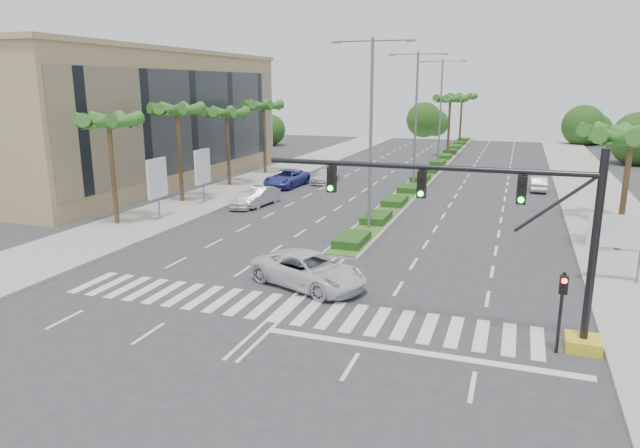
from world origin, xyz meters
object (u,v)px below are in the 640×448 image
(car_parked_c, at_px, (287,178))
(car_parked_d, at_px, (325,176))
(car_parked_b, at_px, (259,196))
(car_right, at_px, (538,184))
(car_parked_a, at_px, (245,199))
(car_crossing, at_px, (309,270))

(car_parked_c, height_order, car_parked_d, car_parked_c)
(car_parked_d, bearing_deg, car_parked_c, -130.82)
(car_parked_b, relative_size, car_parked_d, 0.99)
(car_parked_c, bearing_deg, car_right, 17.19)
(car_parked_a, distance_m, car_crossing, 18.46)
(car_crossing, bearing_deg, car_right, 1.86)
(car_parked_d, height_order, car_crossing, car_crossing)
(car_parked_c, distance_m, car_parked_d, 4.16)
(car_parked_d, bearing_deg, car_right, 6.57)
(car_parked_a, distance_m, car_right, 26.25)
(car_parked_d, relative_size, car_crossing, 0.78)
(car_parked_a, height_order, car_parked_d, car_parked_d)
(car_parked_b, xyz_separation_m, car_parked_d, (1.55, 11.72, -0.08))
(car_crossing, bearing_deg, car_parked_c, 46.22)
(car_parked_d, xyz_separation_m, car_right, (19.32, 2.21, -0.00))
(car_crossing, bearing_deg, car_parked_b, 53.84)
(car_parked_c, xyz_separation_m, car_parked_d, (2.72, 3.14, -0.14))
(car_crossing, relative_size, car_right, 1.47)
(car_parked_b, bearing_deg, car_parked_c, 104.17)
(car_parked_c, relative_size, car_right, 1.45)
(car_parked_d, bearing_deg, car_parked_b, -97.47)
(car_parked_a, bearing_deg, car_parked_c, 85.34)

